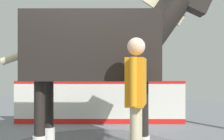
# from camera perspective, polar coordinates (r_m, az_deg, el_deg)

# --- Properties ---
(barrier_wall) EXTENTS (3.52, 2.19, 1.02)m
(barrier_wall) POSITION_cam_1_polar(r_m,az_deg,el_deg) (6.38, -2.67, -7.29)
(barrier_wall) COLOR silver
(barrier_wall) RESTS_ON ground
(horse) EXTENTS (2.96, 2.06, 2.70)m
(horse) POSITION_cam_1_polar(r_m,az_deg,el_deg) (4.22, -2.71, 4.36)
(horse) COLOR black
(horse) RESTS_ON ground
(handler) EXTENTS (0.37, 0.65, 1.70)m
(handler) POSITION_cam_1_polar(r_m,az_deg,el_deg) (3.38, 5.21, -5.18)
(handler) COLOR #47331E
(handler) RESTS_ON ground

